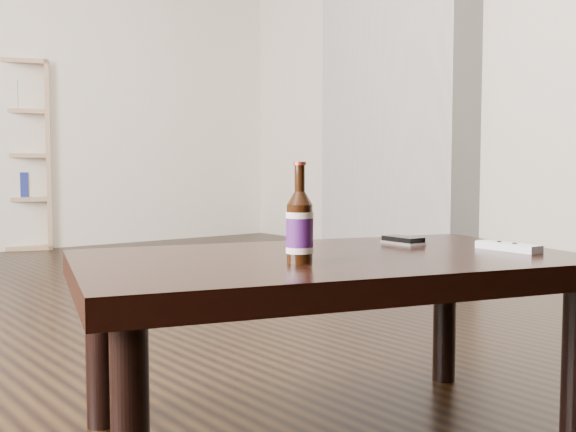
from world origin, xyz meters
TOP-DOWN VIEW (x-y plane):
  - floor at (0.00, 0.00)m, footprint 5.00×6.00m
  - wall_right at (2.51, 0.00)m, footprint 0.02×6.00m
  - chimney_breast at (2.35, 1.20)m, footprint 0.30×1.20m
  - coffee_table at (-0.22, -0.94)m, footprint 1.22×0.92m
  - beer_bottle at (-0.34, -0.99)m, footprint 0.07×0.07m
  - phone at (0.08, -0.89)m, footprint 0.06×0.11m
  - remote at (0.16, -1.14)m, footprint 0.06×0.16m

SIDE VIEW (x-z plane):
  - floor at x=0.00m, z-range -0.01..0.00m
  - coffee_table at x=-0.22m, z-range 0.15..0.55m
  - phone at x=0.08m, z-range 0.40..0.42m
  - remote at x=0.16m, z-range 0.40..0.42m
  - beer_bottle at x=-0.34m, z-range 0.37..0.58m
  - wall_right at x=2.51m, z-range 0.00..2.70m
  - chimney_breast at x=2.35m, z-range 0.00..2.70m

